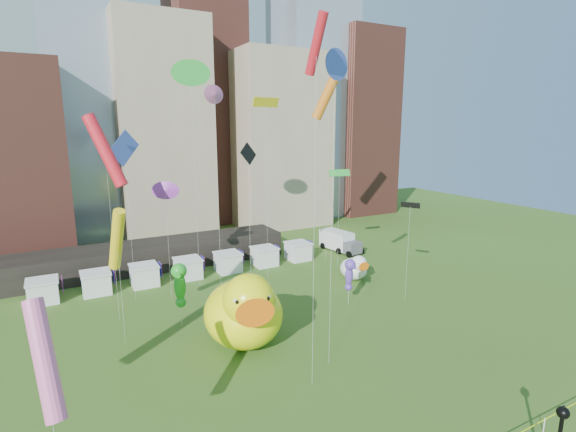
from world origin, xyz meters
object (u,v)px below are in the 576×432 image
big_duck (244,310)px  seahorse_purple (350,272)px  seahorse_green (180,282)px  small_duck (355,268)px  box_truck (339,241)px

big_duck → seahorse_purple: size_ratio=1.96×
big_duck → seahorse_green: big_duck is taller
small_duck → seahorse_purple: bearing=-126.8°
seahorse_green → small_duck: bearing=26.2°
small_duck → big_duck: bearing=-149.9°
big_duck → small_duck: size_ratio=2.25×
small_duck → seahorse_purple: size_ratio=0.87×
small_duck → seahorse_green: size_ratio=0.71×
seahorse_green → seahorse_purple: (16.01, -3.35, -0.78)m
box_truck → seahorse_green: bearing=-162.1°
seahorse_purple → box_truck: size_ratio=0.70×
small_duck → box_truck: small_duck is taller
big_duck → seahorse_green: bearing=132.2°
big_duck → small_duck: (17.39, 8.32, -1.67)m
small_duck → box_truck: size_ratio=0.61×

